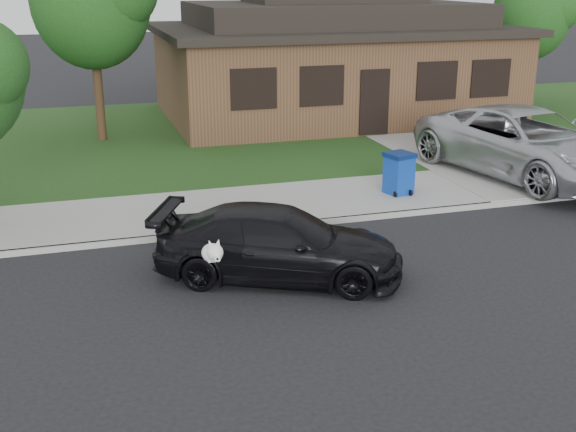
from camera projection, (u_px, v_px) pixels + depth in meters
name	position (u px, v px, depth m)	size (l,w,h in m)	color
ground	(411.00, 286.00, 12.56)	(120.00, 120.00, 0.00)	black
sidewalk	(317.00, 200.00, 17.07)	(60.00, 3.00, 0.12)	gray
curb	(340.00, 220.00, 15.71)	(60.00, 0.12, 0.12)	gray
lawn	(240.00, 133.00, 24.33)	(60.00, 13.00, 0.13)	#193814
driveway	(442.00, 140.00, 23.26)	(4.50, 13.00, 0.14)	gray
sedan	(278.00, 244.00, 12.71)	(4.72, 3.44, 1.27)	black
minivan	(526.00, 143.00, 18.61)	(2.88, 6.24, 1.74)	#ADB0B5
recycling_bin	(399.00, 173.00, 17.27)	(0.74, 0.74, 1.00)	#0D3598
house	(332.00, 60.00, 26.58)	(12.60, 8.60, 4.65)	#422B1C
tree_1	(536.00, 13.00, 27.78)	(3.15, 3.00, 5.25)	#332114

